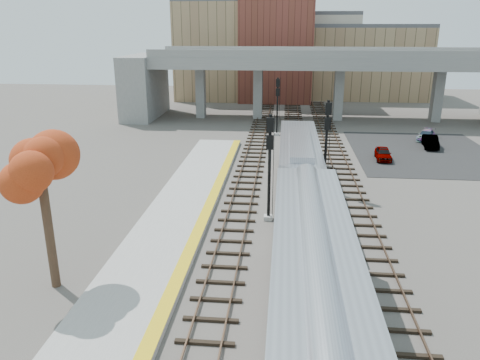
% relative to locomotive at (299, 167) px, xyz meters
% --- Properties ---
extents(ground, '(160.00, 160.00, 0.00)m').
position_rel_locomotive_xyz_m(ground, '(-1.00, -13.93, -2.28)').
color(ground, '#47423D').
rests_on(ground, ground).
extents(platform, '(4.50, 60.00, 0.35)m').
position_rel_locomotive_xyz_m(platform, '(-8.25, -13.93, -2.10)').
color(platform, '#9E9E99').
rests_on(platform, ground).
extents(yellow_strip, '(0.70, 60.00, 0.01)m').
position_rel_locomotive_xyz_m(yellow_strip, '(-6.35, -13.93, -1.92)').
color(yellow_strip, yellow).
rests_on(yellow_strip, platform).
extents(tracks, '(10.70, 95.00, 0.25)m').
position_rel_locomotive_xyz_m(tracks, '(-0.07, -1.43, -2.20)').
color(tracks, black).
rests_on(tracks, ground).
extents(overpass, '(54.00, 12.00, 9.50)m').
position_rel_locomotive_xyz_m(overpass, '(3.92, 31.07, 3.53)').
color(overpass, slate).
rests_on(overpass, ground).
extents(buildings_far, '(43.00, 21.00, 20.60)m').
position_rel_locomotive_xyz_m(buildings_far, '(0.26, 52.64, 5.60)').
color(buildings_far, '#9E835B').
rests_on(buildings_far, ground).
extents(parking_lot, '(14.00, 18.00, 0.04)m').
position_rel_locomotive_xyz_m(parking_lot, '(13.00, 14.07, -2.26)').
color(parking_lot, black).
rests_on(parking_lot, ground).
extents(locomotive, '(3.02, 19.05, 4.10)m').
position_rel_locomotive_xyz_m(locomotive, '(0.00, 0.00, 0.00)').
color(locomotive, '#A8AAB2').
rests_on(locomotive, ground).
extents(signal_mast_near, '(0.60, 0.64, 7.14)m').
position_rel_locomotive_xyz_m(signal_mast_near, '(-2.10, -4.95, 1.28)').
color(signal_mast_near, '#9E9E99').
rests_on(signal_mast_near, ground).
extents(signal_mast_mid, '(0.60, 0.64, 7.14)m').
position_rel_locomotive_xyz_m(signal_mast_mid, '(2.00, 1.28, 1.28)').
color(signal_mast_mid, '#9E9E99').
rests_on(signal_mast_mid, ground).
extents(signal_mast_far, '(0.60, 0.64, 6.74)m').
position_rel_locomotive_xyz_m(signal_mast_far, '(-2.10, 20.48, 1.00)').
color(signal_mast_far, '#9E9E99').
rests_on(signal_mast_far, ground).
extents(tree, '(3.60, 3.60, 8.28)m').
position_rel_locomotive_xyz_m(tree, '(-12.38, -14.27, 3.86)').
color(tree, '#382619').
rests_on(tree, ground).
extents(car_a, '(1.67, 3.62, 1.20)m').
position_rel_locomotive_xyz_m(car_a, '(8.37, 10.86, -1.64)').
color(car_a, '#99999E').
rests_on(car_a, parking_lot).
extents(car_b, '(1.90, 4.07, 1.29)m').
position_rel_locomotive_xyz_m(car_b, '(14.26, 16.06, -1.59)').
color(car_b, '#99999E').
rests_on(car_b, parking_lot).
extents(car_c, '(3.05, 4.13, 1.11)m').
position_rel_locomotive_xyz_m(car_c, '(14.76, 19.56, -1.68)').
color(car_c, '#99999E').
rests_on(car_c, parking_lot).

